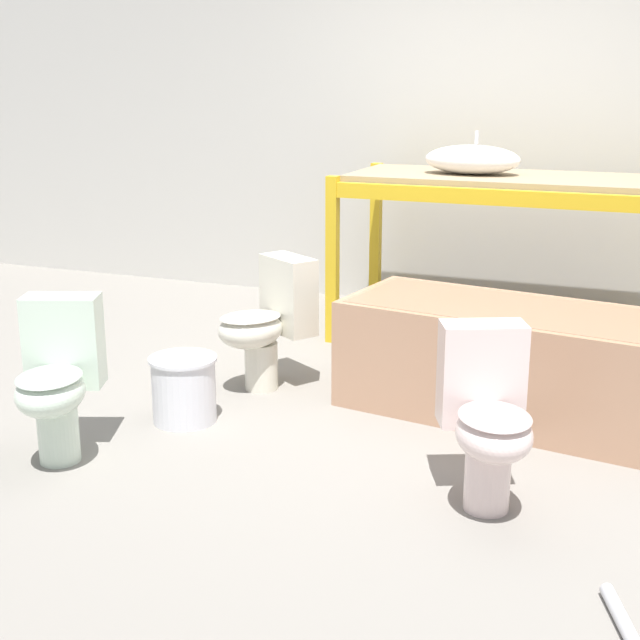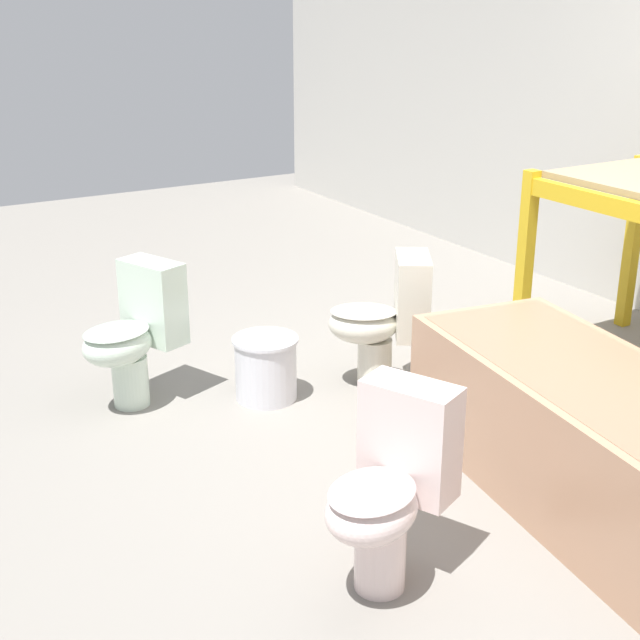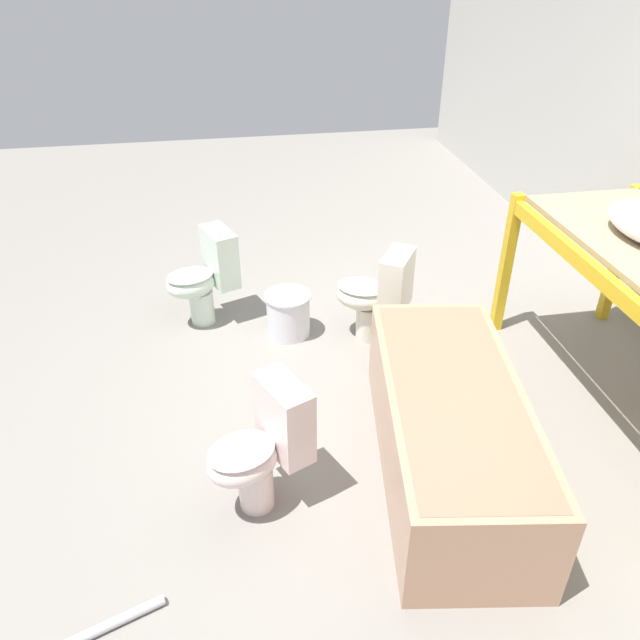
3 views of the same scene
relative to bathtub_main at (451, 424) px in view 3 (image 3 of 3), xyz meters
name	(u,v)px [view 3 (image 3 of 3)]	position (x,y,z in m)	size (l,w,h in m)	color
ground_plane	(419,399)	(-0.59, 0.04, -0.32)	(12.00, 12.00, 0.00)	gray
bathtub_main	(451,424)	(0.00, 0.00, 0.00)	(1.78, 0.95, 0.55)	tan
toilet_near	(376,293)	(-1.31, -0.07, 0.06)	(0.53, 0.59, 0.71)	silver
toilet_far	(262,446)	(0.06, -1.00, 0.06)	(0.49, 0.59, 0.71)	silver
toilet_extra	(205,276)	(-1.78, -1.24, 0.06)	(0.47, 0.58, 0.71)	silver
bucket_white	(288,313)	(-1.49, -0.67, -0.14)	(0.33, 0.33, 0.33)	silver
loose_pipe	(81,638)	(0.69, -1.84, -0.29)	(0.29, 0.69, 0.05)	#B7B7BC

